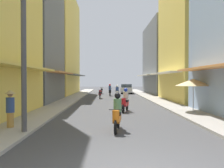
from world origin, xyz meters
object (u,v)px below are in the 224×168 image
(motorbike_red, at_px, (125,101))
(motorbike_orange, at_px, (117,114))
(motorbike_white, at_px, (117,93))
(parked_car, at_px, (127,89))
(motorbike_silver, at_px, (102,90))
(utility_pole, at_px, (24,33))
(pedestrian_midway, at_px, (10,107))
(motorbike_black, at_px, (110,91))
(motorbike_maroon, at_px, (100,94))
(vendor_umbrella, at_px, (193,82))

(motorbike_red, xyz_separation_m, motorbike_orange, (-0.77, -5.70, 0.00))
(motorbike_white, distance_m, motorbike_orange, 15.12)
(motorbike_orange, relative_size, parked_car, 0.43)
(motorbike_red, distance_m, motorbike_silver, 19.72)
(motorbike_red, height_order, utility_pole, utility_pole)
(motorbike_orange, xyz_separation_m, utility_pole, (-3.62, -0.64, 3.24))
(pedestrian_midway, bearing_deg, parked_car, 74.84)
(motorbike_silver, xyz_separation_m, motorbike_black, (1.22, -4.63, 0.20))
(motorbike_white, xyz_separation_m, pedestrian_midway, (-5.12, -14.89, 0.25))
(motorbike_maroon, distance_m, motorbike_black, 4.34)
(vendor_umbrella, bearing_deg, utility_pole, -146.93)
(motorbike_orange, relative_size, utility_pole, 0.23)
(motorbike_white, height_order, utility_pole, utility_pole)
(motorbike_white, height_order, vendor_umbrella, vendor_umbrella)
(pedestrian_midway, distance_m, utility_pole, 3.23)
(motorbike_orange, bearing_deg, parked_car, 84.49)
(motorbike_red, xyz_separation_m, motorbike_white, (-0.16, 9.41, 0.00))
(motorbike_white, relative_size, motorbike_silver, 1.00)
(pedestrian_midway, bearing_deg, motorbike_silver, 82.76)
(utility_pole, bearing_deg, motorbike_white, 74.96)
(motorbike_silver, relative_size, utility_pole, 0.23)
(vendor_umbrella, bearing_deg, pedestrian_midway, -153.36)
(motorbike_red, distance_m, motorbike_white, 9.41)
(motorbike_red, bearing_deg, pedestrian_midway, -133.91)
(motorbike_white, relative_size, vendor_umbrella, 0.80)
(motorbike_red, height_order, motorbike_maroon, motorbike_red)
(motorbike_orange, height_order, pedestrian_midway, pedestrian_midway)
(motorbike_maroon, bearing_deg, motorbike_silver, 90.28)
(parked_car, height_order, pedestrian_midway, pedestrian_midway)
(pedestrian_midway, distance_m, vendor_umbrella, 10.76)
(motorbike_black, bearing_deg, motorbike_orange, -89.70)
(motorbike_red, relative_size, motorbike_black, 0.97)
(parked_car, xyz_separation_m, pedestrian_midway, (-7.04, -25.96, 0.22))
(motorbike_maroon, bearing_deg, motorbike_black, 74.30)
(parked_car, xyz_separation_m, utility_pole, (-6.14, -26.81, 3.20))
(motorbike_maroon, height_order, vendor_umbrella, vendor_umbrella)
(motorbike_silver, distance_m, motorbike_maroon, 8.80)
(parked_car, bearing_deg, motorbike_black, -115.62)
(motorbike_maroon, height_order, motorbike_black, motorbike_black)
(motorbike_silver, bearing_deg, motorbike_black, -75.28)
(motorbike_maroon, distance_m, motorbike_orange, 16.56)
(motorbike_maroon, relative_size, pedestrian_midway, 1.07)
(vendor_umbrella, bearing_deg, parked_car, 96.85)
(motorbike_red, xyz_separation_m, vendor_umbrella, (4.30, -0.68, 1.26))
(motorbike_red, xyz_separation_m, pedestrian_midway, (-5.28, -5.49, 0.25))
(motorbike_silver, bearing_deg, motorbike_red, -83.90)
(motorbike_orange, distance_m, motorbike_black, 20.68)
(motorbike_orange, height_order, motorbike_black, same)
(motorbike_silver, distance_m, parked_car, 3.95)
(motorbike_silver, distance_m, pedestrian_midway, 25.30)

